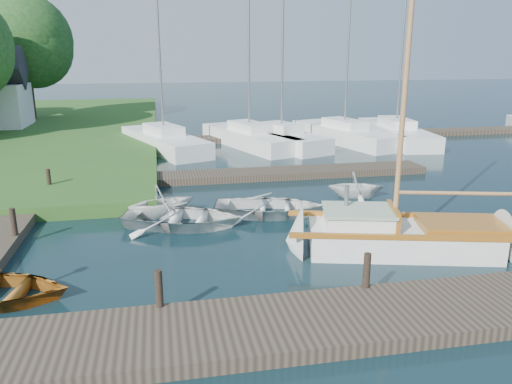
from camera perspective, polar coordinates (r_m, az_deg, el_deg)
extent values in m
plane|color=black|center=(15.64, 0.00, -4.24)|extent=(160.00, 160.00, 0.00)
cube|color=#322721|center=(10.29, 6.70, -14.63)|extent=(18.00, 2.20, 0.30)
cube|color=#322721|center=(22.10, 1.83, 2.11)|extent=(14.00, 1.60, 0.30)
cube|color=#322721|center=(33.43, 11.66, 6.44)|extent=(30.00, 1.60, 0.30)
cylinder|color=black|center=(10.50, -11.04, -10.77)|extent=(0.16, 0.16, 0.80)
cylinder|color=black|center=(11.36, 12.55, -8.74)|extent=(0.16, 0.16, 0.80)
cylinder|color=black|center=(15.71, -25.96, -3.09)|extent=(0.16, 0.16, 0.80)
cylinder|color=black|center=(20.40, -22.60, 1.34)|extent=(0.16, 0.16, 0.80)
cube|color=white|center=(14.48, 16.14, -5.58)|extent=(5.34, 3.18, 0.90)
cone|color=white|center=(14.11, 4.34, -5.55)|extent=(1.46, 2.15, 1.96)
cube|color=brown|center=(15.18, 15.53, -2.51)|extent=(6.04, 1.66, 0.14)
cube|color=brown|center=(13.45, 17.16, -4.99)|extent=(6.04, 1.66, 0.14)
cube|color=white|center=(14.03, 11.56, -3.04)|extent=(2.09, 1.80, 0.44)
cube|color=#9EBA98|center=(13.95, 11.62, -2.07)|extent=(2.21, 1.93, 0.08)
cube|color=brown|center=(14.18, 15.39, -2.76)|extent=(0.46, 1.39, 0.60)
cylinder|color=slate|center=(14.10, 10.32, -0.41)|extent=(0.12, 0.12, 0.60)
cube|color=brown|center=(14.74, 22.38, -3.51)|extent=(2.50, 2.00, 0.20)
cylinder|color=olive|center=(13.51, 16.81, 13.14)|extent=(0.14, 0.14, 8.40)
cylinder|color=olive|center=(14.43, 22.00, -0.13)|extent=(3.12, 0.89, 0.10)
imported|color=white|center=(15.91, -8.43, -2.58)|extent=(4.38, 3.66, 0.78)
imported|color=white|center=(16.94, -10.75, -0.81)|extent=(2.81, 2.62, 1.20)
imported|color=white|center=(16.86, 1.56, -1.38)|extent=(4.21, 3.44, 0.77)
imported|color=white|center=(19.24, 11.39, 0.96)|extent=(2.42, 2.21, 1.08)
cube|color=white|center=(28.83, -10.47, 5.67)|extent=(5.04, 8.51, 0.90)
cube|color=white|center=(28.72, -10.54, 7.04)|extent=(2.35, 3.21, 0.50)
cylinder|color=slate|center=(28.43, -11.07, 17.31)|extent=(0.12, 0.12, 10.76)
cube|color=white|center=(29.47, -0.77, 6.14)|extent=(4.83, 8.55, 0.90)
cube|color=white|center=(29.36, -0.78, 7.49)|extent=(2.28, 3.20, 0.50)
cylinder|color=slate|center=(29.07, -0.81, 16.66)|extent=(0.12, 0.12, 9.86)
cube|color=white|center=(29.15, 2.91, 6.02)|extent=(4.55, 7.22, 0.90)
cube|color=white|center=(29.04, 2.93, 7.38)|extent=(2.18, 2.76, 0.50)
cylinder|color=slate|center=(28.74, 3.06, 16.40)|extent=(0.12, 0.12, 9.61)
cube|color=white|center=(31.21, 10.03, 6.44)|extent=(4.50, 8.81, 0.90)
cube|color=white|center=(31.11, 10.09, 7.71)|extent=(2.18, 3.26, 0.50)
cylinder|color=slate|center=(30.84, 10.57, 17.24)|extent=(0.12, 0.12, 10.82)
cube|color=white|center=(32.47, 15.70, 6.45)|extent=(3.13, 9.07, 0.90)
cube|color=white|center=(32.37, 15.79, 7.67)|extent=(1.72, 3.24, 0.50)
cylinder|color=slate|center=(32.12, 16.48, 16.66)|extent=(0.12, 0.12, 10.65)
cylinder|color=#332114|center=(41.56, -24.26, 10.19)|extent=(0.36, 0.36, 3.67)
sphere|color=#153B15|center=(41.46, -24.86, 15.36)|extent=(6.73, 6.73, 6.73)
sphere|color=#153B15|center=(41.05, -24.18, 14.73)|extent=(5.71, 5.71, 5.71)
sphere|color=#153B15|center=(41.96, -25.40, 16.27)|extent=(6.12, 6.12, 6.12)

